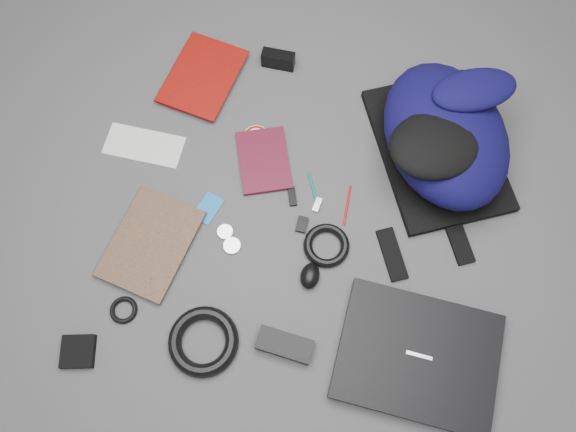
% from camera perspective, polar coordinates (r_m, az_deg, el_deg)
% --- Properties ---
extents(ground, '(4.00, 4.00, 0.00)m').
position_cam_1_polar(ground, '(1.59, -0.00, -0.24)').
color(ground, '#4F4F51').
rests_on(ground, ground).
extents(backpack, '(0.54, 0.62, 0.21)m').
position_cam_1_polar(backpack, '(1.64, 15.70, 7.98)').
color(backpack, black).
rests_on(backpack, ground).
extents(laptop, '(0.42, 0.34, 0.04)m').
position_cam_1_polar(laptop, '(1.52, 13.02, -13.71)').
color(laptop, black).
rests_on(laptop, ground).
extents(textbook_red, '(0.25, 0.30, 0.03)m').
position_cam_1_polar(textbook_red, '(1.84, -11.57, 14.67)').
color(textbook_red, maroon).
rests_on(textbook_red, ground).
extents(comic_book, '(0.26, 0.32, 0.02)m').
position_cam_1_polar(comic_book, '(1.64, -16.89, -1.34)').
color(comic_book, '#AD6A0C').
rests_on(comic_book, ground).
extents(envelope, '(0.23, 0.11, 0.00)m').
position_cam_1_polar(envelope, '(1.74, -14.42, 6.96)').
color(envelope, silver).
rests_on(envelope, ground).
extents(dvd_case, '(0.20, 0.24, 0.02)m').
position_cam_1_polar(dvd_case, '(1.65, -2.47, 5.65)').
color(dvd_case, '#430D1B').
rests_on(dvd_case, ground).
extents(compact_camera, '(0.10, 0.04, 0.06)m').
position_cam_1_polar(compact_camera, '(1.81, -1.00, 15.60)').
color(compact_camera, black).
rests_on(compact_camera, ground).
extents(sticker_disc, '(0.10, 0.10, 0.00)m').
position_cam_1_polar(sticker_disc, '(1.70, -3.26, 8.03)').
color(sticker_disc, white).
rests_on(sticker_disc, ground).
extents(pen_teal, '(0.06, 0.12, 0.01)m').
position_cam_1_polar(pen_teal, '(1.62, 2.62, 2.55)').
color(pen_teal, '#0C6F67').
rests_on(pen_teal, ground).
extents(pen_red, '(0.01, 0.12, 0.01)m').
position_cam_1_polar(pen_red, '(1.61, 6.03, 1.09)').
color(pen_red, '#BA0E11').
rests_on(pen_red, ground).
extents(id_badge, '(0.08, 0.10, 0.00)m').
position_cam_1_polar(id_badge, '(1.62, -8.12, 0.78)').
color(id_badge, '#186FBB').
rests_on(id_badge, ground).
extents(usb_black, '(0.04, 0.06, 0.01)m').
position_cam_1_polar(usb_black, '(1.61, 0.44, 2.00)').
color(usb_black, black).
rests_on(usb_black, ground).
extents(usb_silver, '(0.02, 0.05, 0.01)m').
position_cam_1_polar(usb_silver, '(1.60, 2.98, 1.14)').
color(usb_silver, '#AFAEB1').
rests_on(usb_silver, ground).
extents(key_fob, '(0.03, 0.05, 0.01)m').
position_cam_1_polar(key_fob, '(1.58, 1.43, -0.87)').
color(key_fob, black).
rests_on(key_fob, ground).
extents(mouse, '(0.05, 0.07, 0.04)m').
position_cam_1_polar(mouse, '(1.53, 2.24, -6.11)').
color(mouse, black).
rests_on(mouse, ground).
extents(headphone_left, '(0.05, 0.05, 0.01)m').
position_cam_1_polar(headphone_left, '(1.58, -6.41, -1.62)').
color(headphone_left, silver).
rests_on(headphone_left, ground).
extents(headphone_right, '(0.06, 0.06, 0.01)m').
position_cam_1_polar(headphone_right, '(1.57, -5.71, -3.03)').
color(headphone_right, silver).
rests_on(headphone_right, ground).
extents(cable_coil, '(0.16, 0.16, 0.02)m').
position_cam_1_polar(cable_coil, '(1.56, 3.93, -3.00)').
color(cable_coil, black).
rests_on(cable_coil, ground).
extents(power_brick, '(0.15, 0.08, 0.04)m').
position_cam_1_polar(power_brick, '(1.49, -0.33, -12.96)').
color(power_brick, black).
rests_on(power_brick, ground).
extents(power_cord_coil, '(0.19, 0.19, 0.04)m').
position_cam_1_polar(power_cord_coil, '(1.51, -8.59, -12.48)').
color(power_cord_coil, black).
rests_on(power_cord_coil, ground).
extents(pouch, '(0.10, 0.10, 0.02)m').
position_cam_1_polar(pouch, '(1.59, -20.55, -12.76)').
color(pouch, black).
rests_on(pouch, ground).
extents(earbud_coil, '(0.08, 0.08, 0.01)m').
position_cam_1_polar(earbud_coil, '(1.58, -16.35, -9.15)').
color(earbud_coil, black).
rests_on(earbud_coil, ground).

